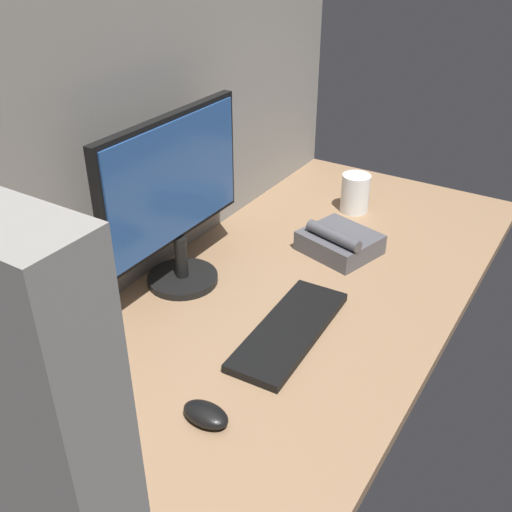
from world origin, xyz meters
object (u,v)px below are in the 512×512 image
at_px(monitor, 174,194).
at_px(mouse, 206,414).
at_px(mug_ceramic_white, 355,193).
at_px(desk_phone, 339,242).
at_px(keyboard, 290,330).

relative_size(monitor, mouse, 4.97).
distance_m(mug_ceramic_white, desk_phone, 0.28).
bearing_deg(keyboard, monitor, 80.01).
xyz_separation_m(keyboard, desk_phone, (0.39, 0.06, 0.02)).
relative_size(mouse, desk_phone, 0.42).
bearing_deg(mug_ceramic_white, monitor, 161.05).
height_order(monitor, desk_phone, monitor).
bearing_deg(monitor, desk_phone, -38.93).
bearing_deg(desk_phone, keyboard, -170.85).
xyz_separation_m(monitor, mug_ceramic_white, (0.61, -0.21, -0.18)).
distance_m(monitor, mouse, 0.54).
bearing_deg(mouse, mug_ceramic_white, 8.49).
xyz_separation_m(keyboard, mug_ceramic_white, (0.66, 0.13, 0.05)).
height_order(mouse, desk_phone, desk_phone).
distance_m(mouse, desk_phone, 0.71).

